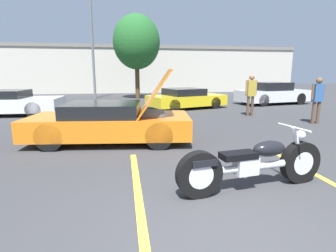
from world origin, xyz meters
The scene contains 12 objects.
ground_plane centered at (0.00, 0.00, 0.00)m, with size 80.00×80.00×0.00m, color #38383A.
parking_stripe_foreground centered at (-0.92, 1.12, 0.00)m, with size 0.12×4.65×0.01m, color yellow.
far_building centered at (0.00, 24.57, 2.34)m, with size 32.00×4.20×4.40m.
light_pole centered at (-3.10, 17.74, 4.32)m, with size 1.21×0.28×7.87m.
tree_background centered at (-0.07, 17.03, 3.99)m, with size 3.31×3.31×5.91m.
motorcycle centered at (0.92, 1.32, 0.42)m, with size 2.59×0.71×1.00m.
show_car_hood_open centered at (-1.46, 4.78, 0.55)m, with size 4.45×2.35×1.96m.
parked_car_left_row centered at (-6.31, 10.29, 0.55)m, with size 4.73×2.10×1.11m.
parked_car_mid_row centered at (2.18, 11.23, 0.52)m, with size 4.40×3.09×1.06m.
parked_car_right_row centered at (7.80, 12.26, 0.62)m, with size 4.57×2.51×1.31m.
spectator_near_motorcycle centered at (4.36, 8.26, 1.07)m, with size 0.52×0.23×1.79m.
spectator_by_show_car centered at (5.92, 6.19, 1.01)m, with size 0.52×0.22×1.70m.
Camera 1 is at (-1.09, -2.38, 1.85)m, focal length 28.00 mm.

